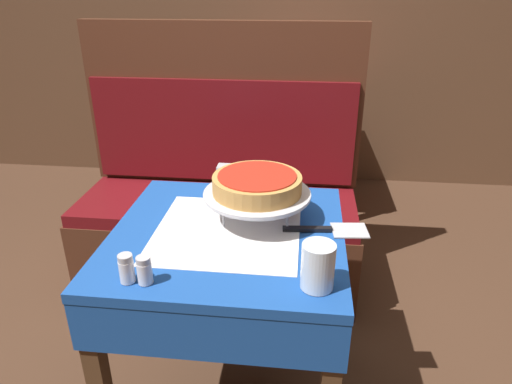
# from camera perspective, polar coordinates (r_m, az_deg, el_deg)

# --- Properties ---
(dining_table_front) EXTENTS (0.71, 0.71, 0.74)m
(dining_table_front) POSITION_cam_1_polar(r_m,az_deg,el_deg) (1.46, -3.46, -8.67)
(dining_table_front) COLOR #194799
(dining_table_front) RESTS_ON ground_plane
(dining_table_rear) EXTENTS (0.68, 0.68, 0.74)m
(dining_table_rear) POSITION_cam_1_polar(r_m,az_deg,el_deg) (3.05, 5.03, 9.74)
(dining_table_rear) COLOR red
(dining_table_rear) RESTS_ON ground_plane
(booth_bench) EXTENTS (1.35, 0.53, 1.27)m
(booth_bench) POSITION_cam_1_polar(r_m,az_deg,el_deg) (2.31, -4.56, -3.08)
(booth_bench) COLOR #4C2819
(booth_bench) RESTS_ON ground_plane
(back_wall_panel) EXTENTS (6.00, 0.04, 2.40)m
(back_wall_panel) POSITION_cam_1_polar(r_m,az_deg,el_deg) (3.45, 2.90, 20.95)
(back_wall_panel) COLOR brown
(back_wall_panel) RESTS_ON ground_plane
(pizza_pan_stand) EXTENTS (0.34, 0.34, 0.09)m
(pizza_pan_stand) POSITION_cam_1_polar(r_m,az_deg,el_deg) (1.43, 0.13, -0.39)
(pizza_pan_stand) COLOR #ADADB2
(pizza_pan_stand) RESTS_ON dining_table_front
(deep_dish_pizza) EXTENTS (0.28, 0.28, 0.06)m
(deep_dish_pizza) POSITION_cam_1_polar(r_m,az_deg,el_deg) (1.41, 0.14, 1.05)
(deep_dish_pizza) COLOR #C68E47
(deep_dish_pizza) RESTS_ON pizza_pan_stand
(pizza_server) EXTENTS (0.26, 0.10, 0.01)m
(pizza_server) POSITION_cam_1_polar(r_m,az_deg,el_deg) (1.41, 9.15, -4.67)
(pizza_server) COLOR #BCBCC1
(pizza_server) RESTS_ON dining_table_front
(water_glass_near) EXTENTS (0.08, 0.08, 0.12)m
(water_glass_near) POSITION_cam_1_polar(r_m,az_deg,el_deg) (1.14, 7.74, -9.15)
(water_glass_near) COLOR silver
(water_glass_near) RESTS_ON dining_table_front
(salt_shaker) EXTENTS (0.04, 0.04, 0.08)m
(salt_shaker) POSITION_cam_1_polar(r_m,az_deg,el_deg) (1.20, -15.89, -9.19)
(salt_shaker) COLOR silver
(salt_shaker) RESTS_ON dining_table_front
(pepper_shaker) EXTENTS (0.04, 0.04, 0.07)m
(pepper_shaker) POSITION_cam_1_polar(r_m,az_deg,el_deg) (1.19, -13.77, -9.47)
(pepper_shaker) COLOR silver
(pepper_shaker) RESTS_ON dining_table_front
(napkin_holder) EXTENTS (0.10, 0.05, 0.09)m
(napkin_holder) POSITION_cam_1_polar(r_m,az_deg,el_deg) (1.66, -3.09, 1.85)
(napkin_holder) COLOR #B2B2B7
(napkin_holder) RESTS_ON dining_table_front
(condiment_caddy) EXTENTS (0.14, 0.14, 0.15)m
(condiment_caddy) POSITION_cam_1_polar(r_m,az_deg,el_deg) (3.10, 6.62, 12.60)
(condiment_caddy) COLOR black
(condiment_caddy) RESTS_ON dining_table_rear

